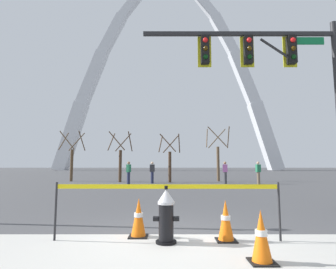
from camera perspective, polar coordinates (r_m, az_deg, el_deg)
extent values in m
plane|color=#474749|center=(5.49, 0.37, -20.65)|extent=(240.00, 240.00, 0.00)
cylinder|color=black|center=(5.12, -0.52, -21.44)|extent=(0.36, 0.36, 0.05)
cylinder|color=black|center=(5.04, -0.51, -17.77)|extent=(0.26, 0.26, 0.62)
cylinder|color=#B7B7BC|center=(4.99, -0.51, -14.05)|extent=(0.30, 0.30, 0.04)
cone|color=#B7B7BC|center=(4.97, -0.51, -12.56)|extent=(0.30, 0.30, 0.22)
cylinder|color=black|center=(4.96, -0.51, -10.95)|extent=(0.06, 0.06, 0.06)
cylinder|color=black|center=(5.03, -2.66, -17.06)|extent=(0.10, 0.09, 0.09)
cylinder|color=black|center=(5.03, 1.63, -17.07)|extent=(0.10, 0.09, 0.09)
cylinder|color=black|center=(5.24, -0.50, -17.66)|extent=(0.13, 0.14, 0.13)
cylinder|color=black|center=(5.32, -0.49, -17.49)|extent=(0.15, 0.03, 0.15)
cylinder|color=#232326|center=(5.57, -22.40, -14.50)|extent=(0.04, 0.04, 1.05)
cylinder|color=#232326|center=(5.51, 21.98, -14.61)|extent=(0.04, 0.04, 1.05)
cube|color=yellow|center=(5.10, -0.33, -10.74)|extent=(4.05, 0.05, 0.08)
cube|color=black|center=(5.36, 11.86, -20.72)|extent=(0.36, 0.36, 0.03)
cone|color=orange|center=(5.28, 11.77, -16.89)|extent=(0.28, 0.28, 0.70)
cylinder|color=white|center=(5.27, 11.76, -16.52)|extent=(0.17, 0.17, 0.08)
cube|color=black|center=(5.55, -6.28, -20.30)|extent=(0.36, 0.36, 0.03)
cone|color=orange|center=(5.48, -6.24, -16.60)|extent=(0.28, 0.28, 0.70)
cylinder|color=white|center=(5.47, -6.23, -16.23)|extent=(0.17, 0.17, 0.08)
cube|color=black|center=(4.40, 18.85, -23.80)|extent=(0.36, 0.36, 0.03)
cone|color=orange|center=(4.30, 18.67, -19.18)|extent=(0.28, 0.28, 0.70)
cylinder|color=white|center=(4.29, 18.65, -18.72)|extent=(0.17, 0.17, 0.08)
cube|color=#232326|center=(9.79, 14.32, 19.56)|extent=(6.20, 0.12, 0.12)
cylinder|color=#232326|center=(9.94, 21.63, 15.96)|extent=(1.11, 0.08, 0.81)
cube|color=black|center=(10.11, 24.14, 15.67)|extent=(0.26, 0.24, 0.90)
cube|color=gold|center=(10.23, 23.81, 15.40)|extent=(0.44, 0.03, 1.04)
sphere|color=red|center=(10.11, 24.39, 17.41)|extent=(0.16, 0.16, 0.16)
sphere|color=#392706|center=(10.00, 24.46, 15.94)|extent=(0.16, 0.16, 0.16)
sphere|color=black|center=(9.90, 24.54, 14.43)|extent=(0.16, 0.16, 0.16)
cube|color=black|center=(9.64, 16.21, 16.46)|extent=(0.26, 0.24, 0.90)
cube|color=gold|center=(9.76, 15.97, 16.15)|extent=(0.44, 0.03, 1.04)
sphere|color=red|center=(9.64, 16.38, 18.29)|extent=(0.16, 0.16, 0.16)
sphere|color=#392706|center=(9.53, 16.44, 16.75)|extent=(0.16, 0.16, 0.16)
sphere|color=black|center=(9.42, 16.49, 15.18)|extent=(0.16, 0.16, 0.16)
cube|color=black|center=(9.36, 7.58, 16.97)|extent=(0.26, 0.24, 0.90)
cube|color=gold|center=(9.49, 7.46, 16.63)|extent=(0.44, 0.03, 1.04)
sphere|color=red|center=(9.36, 7.66, 18.85)|extent=(0.16, 0.16, 0.16)
sphere|color=#392706|center=(9.24, 7.69, 17.28)|extent=(0.16, 0.16, 0.16)
sphere|color=black|center=(9.13, 7.72, 15.67)|extent=(0.16, 0.16, 0.16)
cube|color=#0F6638|center=(10.45, 27.25, 16.85)|extent=(0.90, 0.04, 0.24)
cube|color=silver|center=(73.97, -19.60, -0.39)|extent=(8.04, 3.20, 17.96)
cube|color=silver|center=(75.52, -15.56, 11.21)|extent=(7.67, 2.86, 14.65)
cube|color=silver|center=(78.78, -11.60, 19.64)|extent=(7.26, 2.52, 11.38)
cube|color=silver|center=(82.09, -7.72, 25.18)|extent=(6.77, 2.19, 8.16)
cube|color=silver|center=(82.10, 7.57, 25.17)|extent=(6.77, 2.19, 8.16)
cube|color=silver|center=(78.79, 11.45, 19.64)|extent=(7.26, 2.52, 11.38)
cube|color=silver|center=(75.54, 15.40, 11.20)|extent=(7.67, 2.86, 14.65)
cube|color=silver|center=(74.00, 19.44, -0.40)|extent=(8.04, 3.20, 17.96)
cylinder|color=brown|center=(24.25, -19.48, -6.05)|extent=(0.24, 0.24, 2.62)
cylinder|color=brown|center=(24.76, -20.93, -1.29)|extent=(0.36, 1.41, 1.57)
cylinder|color=brown|center=(24.00, -17.53, -1.27)|extent=(0.22, 1.43, 1.57)
cylinder|color=brown|center=(25.07, -18.52, -1.44)|extent=(1.43, 0.22, 1.57)
cylinder|color=brown|center=(23.65, -20.34, -1.10)|extent=(1.41, 0.39, 1.57)
cylinder|color=#473323|center=(22.23, -10.00, -6.45)|extent=(0.24, 0.24, 2.52)
cylinder|color=#473323|center=(22.60, -11.77, -1.47)|extent=(0.35, 1.36, 1.51)
cylinder|color=#473323|center=(22.11, -7.95, -1.44)|extent=(0.22, 1.37, 1.51)
cylinder|color=#473323|center=(23.06, -9.39, -1.61)|extent=(1.37, 0.22, 1.51)
cylinder|color=#473323|center=(21.59, -10.70, -1.27)|extent=(1.36, 0.38, 1.51)
cylinder|color=#473323|center=(21.71, 0.27, -6.73)|extent=(0.24, 0.24, 2.39)
cylinder|color=#473323|center=(21.93, -1.64, -1.91)|extent=(0.33, 1.29, 1.43)
cylinder|color=#473323|center=(21.72, 2.22, -1.86)|extent=(0.21, 1.30, 1.43)
cylinder|color=#473323|center=(22.51, 0.44, -2.02)|extent=(1.30, 0.21, 1.43)
cylinder|color=#473323|center=(21.05, -0.16, -1.73)|extent=(1.29, 0.36, 1.43)
cylinder|color=brown|center=(23.36, 10.24, -6.02)|extent=(0.24, 0.24, 2.86)
cylinder|color=brown|center=(23.50, 7.97, -0.67)|extent=(0.38, 1.53, 1.71)
cylinder|color=brown|center=(23.55, 12.30, -0.60)|extent=(0.23, 1.55, 1.71)
cylinder|color=brown|center=(24.35, 9.98, -0.83)|extent=(1.55, 0.23, 1.71)
cylinder|color=brown|center=(22.58, 10.05, -0.41)|extent=(1.53, 0.41, 1.71)
cylinder|color=#232847|center=(19.78, -8.31, -8.95)|extent=(0.22, 0.22, 0.84)
cube|color=#23754C|center=(19.76, -8.28, -6.95)|extent=(0.31, 0.39, 0.54)
sphere|color=#936B4C|center=(19.76, -8.26, -5.85)|extent=(0.20, 0.20, 0.20)
cylinder|color=brown|center=(20.84, 18.15, -8.57)|extent=(0.22, 0.22, 0.84)
cube|color=#23754C|center=(20.82, 18.09, -6.67)|extent=(0.39, 0.32, 0.54)
sphere|color=tan|center=(20.82, 18.05, -5.63)|extent=(0.20, 0.20, 0.20)
cylinder|color=#232847|center=(20.39, -3.42, -8.92)|extent=(0.22, 0.22, 0.84)
cube|color=#333338|center=(20.37, -3.41, -6.99)|extent=(0.36, 0.23, 0.54)
sphere|color=beige|center=(20.37, -3.40, -5.92)|extent=(0.20, 0.20, 0.20)
cylinder|color=#38383D|center=(20.17, 11.69, -8.84)|extent=(0.22, 0.22, 0.84)
cube|color=#995193|center=(20.15, 11.64, -6.88)|extent=(0.38, 0.27, 0.54)
sphere|color=#936B4C|center=(20.15, 11.62, -5.80)|extent=(0.20, 0.20, 0.20)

